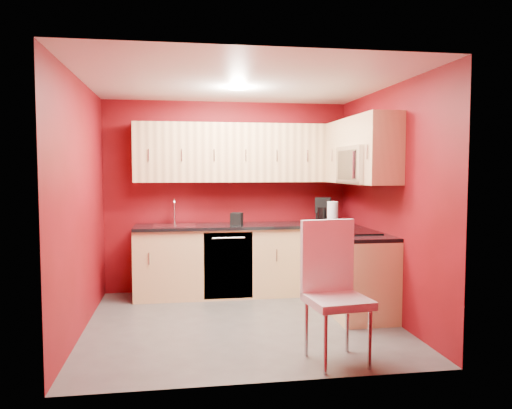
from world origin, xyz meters
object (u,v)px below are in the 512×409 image
object	(u,v)px
sink	(174,223)
paper_towel	(333,214)
microwave	(364,165)
dining_chair	(337,293)
coffee_maker	(323,211)
napkin_holder	(237,219)

from	to	relation	value
sink	paper_towel	distance (m)	1.97
microwave	dining_chair	world-z (taller)	microwave
coffee_maker	dining_chair	size ratio (longest dim) A/B	0.28
microwave	sink	distance (m)	2.43
microwave	paper_towel	xyz separation A→B (m)	(-0.18, 0.52, -0.59)
microwave	paper_towel	bearing A→B (deg)	109.54
sink	dining_chair	distance (m)	2.78
coffee_maker	dining_chair	world-z (taller)	coffee_maker
coffee_maker	paper_towel	bearing A→B (deg)	-66.45
sink	coffee_maker	bearing A→B (deg)	-2.72
dining_chair	coffee_maker	bearing A→B (deg)	69.91
paper_towel	dining_chair	size ratio (longest dim) A/B	0.26
microwave	paper_towel	distance (m)	0.81
sink	coffee_maker	world-z (taller)	sink
coffee_maker	napkin_holder	world-z (taller)	coffee_maker
sink	napkin_holder	xyz separation A→B (m)	(0.78, -0.03, 0.04)
napkin_holder	dining_chair	bearing A→B (deg)	-76.74
coffee_maker	sink	bearing A→B (deg)	-160.61
paper_towel	dining_chair	distance (m)	2.06
sink	coffee_maker	xyz separation A→B (m)	(1.90, -0.09, 0.13)
coffee_maker	paper_towel	world-z (taller)	coffee_maker
sink	napkin_holder	bearing A→B (deg)	-2.05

